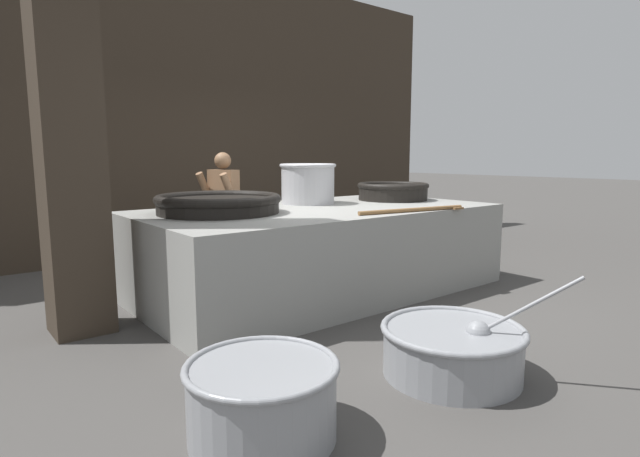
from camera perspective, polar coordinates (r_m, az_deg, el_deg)
The scene contains 11 objects.
ground_plane at distance 5.33m, azimuth 0.00°, elevation -7.00°, with size 60.00×60.00×0.00m, color #474442.
back_wall at distance 7.71m, azimuth -14.23°, elevation 12.90°, with size 9.22×0.24×4.12m, color #382D23.
support_pillar at distance 4.39m, azimuth -27.22°, elevation 15.97°, with size 0.44×0.44×4.12m, color #382D23.
hearth_platform at distance 5.24m, azimuth 0.00°, elevation -2.37°, with size 3.69×1.94×0.88m.
giant_wok_near at distance 4.76m, azimuth -11.52°, elevation 2.86°, with size 1.17×1.17×0.18m.
giant_wok_far at distance 6.14m, azimuth 8.33°, elevation 4.30°, with size 0.86×0.86×0.21m.
stock_pot at distance 5.61m, azimuth -1.39°, elevation 5.26°, with size 0.63×0.63×0.45m.
stirring_paddle at distance 4.89m, azimuth 11.10°, elevation 2.13°, with size 1.23×0.27×0.04m.
cook at distance 6.26m, azimuth -10.97°, elevation 2.45°, with size 0.41×0.57×1.45m.
prep_bowl_vegetables at distance 3.40m, azimuth 14.90°, elevation -13.04°, with size 0.92×1.08×0.71m.
prep_bowl_meat at distance 2.64m, azimuth -6.62°, elevation -18.52°, with size 0.78×0.78×0.40m.
Camera 1 is at (-3.22, -4.02, 1.40)m, focal length 28.00 mm.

